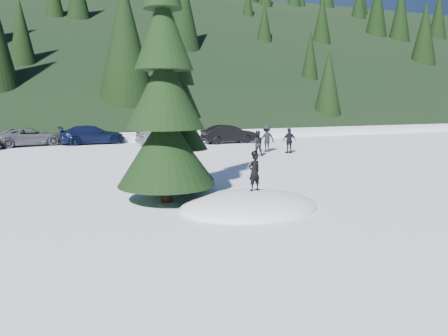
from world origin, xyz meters
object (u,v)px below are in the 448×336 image
object	(u,v)px
spruce_tall	(165,101)
car_3	(92,135)
spruce_short	(184,134)
adult_0	(257,144)
adult_1	(289,141)
car_5	(229,134)
car_2	(31,137)
adult_2	(267,138)
car_4	(167,135)
child_skier	(254,172)

from	to	relation	value
spruce_tall	car_3	bearing A→B (deg)	92.58
spruce_short	adult_0	bearing A→B (deg)	49.67
adult_1	car_5	distance (m)	7.21
adult_1	car_5	size ratio (longest dim) A/B	0.38
adult_0	car_2	distance (m)	16.82
adult_2	car_4	xyz separation A→B (m)	(-4.97, 6.05, -0.10)
adult_0	car_4	xyz separation A→B (m)	(-3.51, 7.75, 0.02)
spruce_short	adult_1	world-z (taller)	spruce_short
child_skier	car_3	xyz separation A→B (m)	(-3.39, 21.34, -0.39)
spruce_tall	adult_1	xyz separation A→B (m)	(10.07, 9.75, -2.53)
spruce_tall	car_4	bearing A→B (deg)	76.31
child_skier	adult_0	xyz separation A→B (m)	(5.14, 10.72, -0.33)
spruce_short	adult_1	xyz separation A→B (m)	(9.07, 8.35, -1.32)
spruce_tall	car_4	xyz separation A→B (m)	(4.13, 16.98, -2.55)
adult_1	spruce_short	bearing A→B (deg)	41.99
adult_2	spruce_tall	bearing A→B (deg)	48.07
spruce_tall	adult_1	world-z (taller)	spruce_tall
adult_1	adult_2	xyz separation A→B (m)	(-0.97, 1.18, 0.08)
child_skier	car_3	distance (m)	21.61
car_2	adult_1	bearing A→B (deg)	-138.49
spruce_tall	car_4	size ratio (longest dim) A/B	1.91
adult_0	child_skier	bearing A→B (deg)	81.08
spruce_tall	car_3	distance (m)	20.04
spruce_tall	car_2	distance (m)	20.99
spruce_short	car_4	size ratio (longest dim) A/B	1.19
car_4	adult_1	bearing A→B (deg)	-155.11
spruce_tall	adult_2	size ratio (longest dim) A/B	4.96
car_2	car_5	size ratio (longest dim) A/B	1.12
car_3	spruce_short	bearing A→B (deg)	-177.44
car_3	car_5	distance (m)	10.19
spruce_short	car_4	distance (m)	15.95
adult_0	car_5	size ratio (longest dim) A/B	0.36
car_5	adult_1	bearing A→B (deg)	-173.49
spruce_short	child_skier	size ratio (longest dim) A/B	4.46
child_skier	car_3	size ratio (longest dim) A/B	0.25
spruce_tall	adult_1	distance (m)	14.25
child_skier	adult_0	size ratio (longest dim) A/B	0.80
adult_2	car_4	world-z (taller)	adult_2
car_2	car_4	bearing A→B (deg)	-123.12
spruce_short	car_2	world-z (taller)	spruce_short
adult_0	car_3	distance (m)	13.63
car_3	adult_2	bearing A→B (deg)	-135.01
spruce_short	adult_2	size ratio (longest dim) A/B	3.10
adult_0	adult_1	distance (m)	2.49
child_skier	car_4	bearing A→B (deg)	-111.15
spruce_short	adult_0	distance (m)	10.35
spruce_short	adult_0	size ratio (longest dim) A/B	3.57
adult_2	car_4	size ratio (longest dim) A/B	0.38
car_5	child_skier	bearing A→B (deg)	157.64
car_3	car_4	size ratio (longest dim) A/B	1.05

